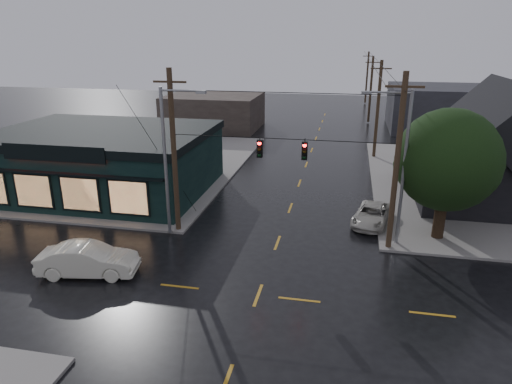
% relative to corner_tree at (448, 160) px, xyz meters
% --- Properties ---
extents(ground_plane, '(160.00, 160.00, 0.00)m').
position_rel_corner_tree_xyz_m(ground_plane, '(-9.54, -8.52, -5.00)').
color(ground_plane, black).
extents(sidewalk_nw, '(28.00, 28.00, 0.15)m').
position_rel_corner_tree_xyz_m(sidewalk_nw, '(-29.54, 11.48, -4.93)').
color(sidewalk_nw, gray).
rests_on(sidewalk_nw, ground).
extents(pizza_shop, '(16.30, 12.34, 4.90)m').
position_rel_corner_tree_xyz_m(pizza_shop, '(-24.54, 4.42, -2.44)').
color(pizza_shop, black).
rests_on(pizza_shop, ground).
extents(ne_building, '(12.60, 11.60, 8.75)m').
position_rel_corner_tree_xyz_m(ne_building, '(5.46, 8.48, -0.53)').
color(ne_building, black).
rests_on(ne_building, ground).
extents(corner_tree, '(6.03, 6.03, 7.89)m').
position_rel_corner_tree_xyz_m(corner_tree, '(0.00, 0.00, 0.00)').
color(corner_tree, black).
rests_on(corner_tree, ground).
extents(utility_pole_nw, '(2.00, 0.32, 10.15)m').
position_rel_corner_tree_xyz_m(utility_pole_nw, '(-16.04, -2.02, -5.00)').
color(utility_pole_nw, black).
rests_on(utility_pole_nw, ground).
extents(utility_pole_ne, '(2.00, 0.32, 10.15)m').
position_rel_corner_tree_xyz_m(utility_pole_ne, '(-3.04, -2.02, -5.00)').
color(utility_pole_ne, black).
rests_on(utility_pole_ne, ground).
extents(utility_pole_far_a, '(2.00, 0.32, 9.65)m').
position_rel_corner_tree_xyz_m(utility_pole_far_a, '(-3.04, 19.48, -5.00)').
color(utility_pole_far_a, black).
rests_on(utility_pole_far_a, ground).
extents(utility_pole_far_b, '(2.00, 0.32, 9.15)m').
position_rel_corner_tree_xyz_m(utility_pole_far_b, '(-3.04, 39.48, -5.00)').
color(utility_pole_far_b, black).
rests_on(utility_pole_far_b, ground).
extents(utility_pole_far_c, '(2.00, 0.32, 9.15)m').
position_rel_corner_tree_xyz_m(utility_pole_far_c, '(-3.04, 59.48, -5.00)').
color(utility_pole_far_c, black).
rests_on(utility_pole_far_c, ground).
extents(span_signal_assembly, '(13.00, 0.48, 1.23)m').
position_rel_corner_tree_xyz_m(span_signal_assembly, '(-9.45, -2.02, 0.70)').
color(span_signal_assembly, black).
rests_on(span_signal_assembly, ground).
extents(streetlight_nw, '(5.40, 0.30, 9.15)m').
position_rel_corner_tree_xyz_m(streetlight_nw, '(-16.34, -2.72, -5.00)').
color(streetlight_nw, gray).
rests_on(streetlight_nw, ground).
extents(streetlight_ne, '(5.40, 0.30, 9.15)m').
position_rel_corner_tree_xyz_m(streetlight_ne, '(-2.54, -1.32, -5.00)').
color(streetlight_ne, gray).
rests_on(streetlight_ne, ground).
extents(bg_building_west, '(12.00, 10.00, 4.40)m').
position_rel_corner_tree_xyz_m(bg_building_west, '(-23.54, 31.48, -2.80)').
color(bg_building_west, '#312723').
rests_on(bg_building_west, ground).
extents(bg_building_east, '(14.00, 12.00, 5.60)m').
position_rel_corner_tree_xyz_m(bg_building_east, '(6.46, 36.48, -2.20)').
color(bg_building_east, '#26262B').
rests_on(bg_building_east, ground).
extents(sedan_cream, '(5.32, 2.64, 1.68)m').
position_rel_corner_tree_xyz_m(sedan_cream, '(-18.62, -8.28, -4.16)').
color(sedan_cream, silver).
rests_on(sedan_cream, ground).
extents(suv_silver, '(3.06, 4.92, 1.27)m').
position_rel_corner_tree_xyz_m(suv_silver, '(-3.88, 1.62, -4.37)').
color(suv_silver, '#B4B1A6').
rests_on(suv_silver, ground).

